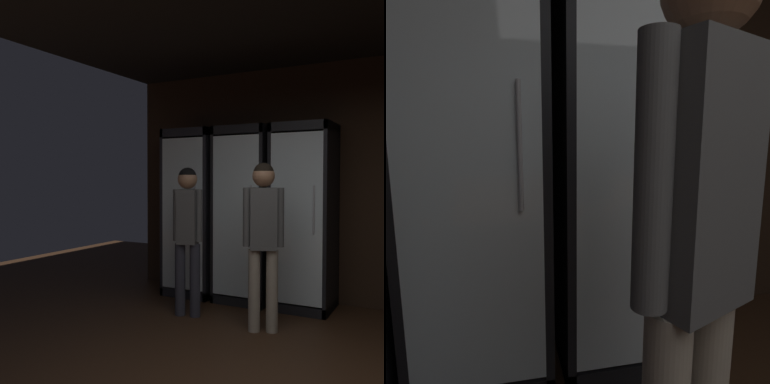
# 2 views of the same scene
# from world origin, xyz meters

# --- Properties ---
(wall_back) EXTENTS (6.00, 0.06, 2.80)m
(wall_back) POSITION_xyz_m (0.00, 3.03, 1.40)
(wall_back) COLOR black
(wall_back) RESTS_ON ground
(cooler_far_left) EXTENTS (0.64, 0.68, 2.06)m
(cooler_far_left) POSITION_xyz_m (-2.03, 2.70, 1.01)
(cooler_far_left) COLOR black
(cooler_far_left) RESTS_ON ground
(cooler_left) EXTENTS (0.64, 0.68, 2.06)m
(cooler_left) POSITION_xyz_m (-1.34, 2.70, 1.01)
(cooler_left) COLOR black
(cooler_left) RESTS_ON ground
(cooler_center) EXTENTS (0.64, 0.68, 2.06)m
(cooler_center) POSITION_xyz_m (-0.64, 2.70, 1.00)
(cooler_center) COLOR black
(cooler_center) RESTS_ON ground
(shopper_near) EXTENTS (0.32, 0.21, 1.57)m
(shopper_near) POSITION_xyz_m (-1.64, 1.77, 0.95)
(shopper_near) COLOR #2D2D38
(shopper_near) RESTS_ON ground
(shopper_far) EXTENTS (0.36, 0.25, 1.61)m
(shopper_far) POSITION_xyz_m (-0.77, 1.69, 0.98)
(shopper_far) COLOR gray
(shopper_far) RESTS_ON ground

